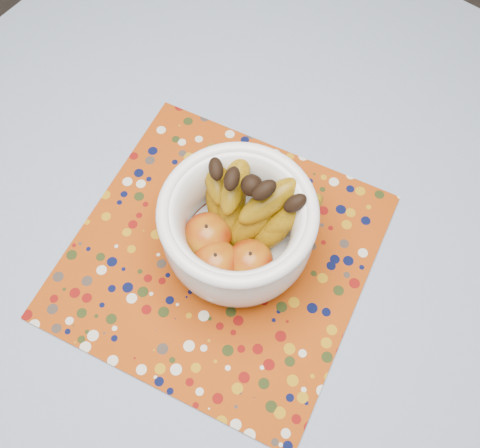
# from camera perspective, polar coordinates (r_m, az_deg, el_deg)

# --- Properties ---
(table) EXTENTS (1.20, 1.20, 0.75)m
(table) POSITION_cam_1_polar(r_m,az_deg,el_deg) (1.00, 0.64, -1.81)
(table) COLOR brown
(table) RESTS_ON ground
(tablecloth) EXTENTS (1.32, 1.32, 0.01)m
(tablecloth) POSITION_cam_1_polar(r_m,az_deg,el_deg) (0.92, 0.69, 0.23)
(tablecloth) COLOR slate
(tablecloth) RESTS_ON table
(placemat) EXTENTS (0.53, 0.53, 0.00)m
(placemat) POSITION_cam_1_polar(r_m,az_deg,el_deg) (0.89, -2.06, -3.16)
(placemat) COLOR #983708
(placemat) RESTS_ON tablecloth
(fruit_bowl) EXTENTS (0.27, 0.24, 0.17)m
(fruit_bowl) POSITION_cam_1_polar(r_m,az_deg,el_deg) (0.83, 0.01, 0.34)
(fruit_bowl) COLOR white
(fruit_bowl) RESTS_ON placemat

